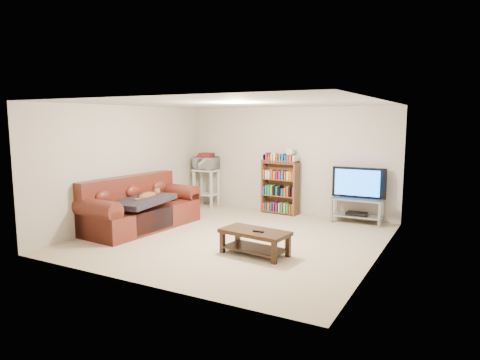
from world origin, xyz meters
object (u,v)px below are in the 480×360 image
Objects in this scene: sofa at (139,210)px; bookshelf at (280,186)px; coffee_table at (255,238)px; tv_stand at (357,206)px.

sofa is 2.00× the size of bookshelf.
tv_stand is at bearing 79.51° from coffee_table.
bookshelf reaches higher than sofa.
tv_stand is (3.68, 2.46, -0.00)m from sofa.
sofa reaches higher than coffee_table.
coffee_table is 3.10m from bookshelf.
tv_stand is 0.85× the size of bookshelf.
bookshelf is (1.93, 2.51, 0.28)m from sofa.
bookshelf is (-1.75, 0.06, 0.28)m from tv_stand.
tv_stand reaches higher than coffee_table.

